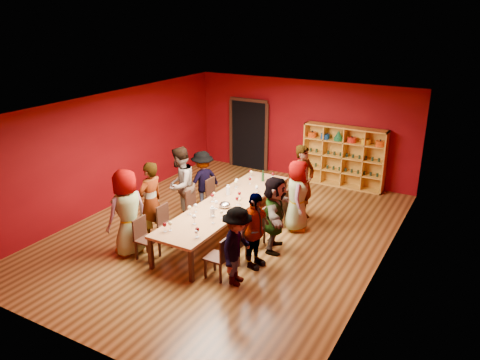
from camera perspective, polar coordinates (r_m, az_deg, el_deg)
name	(u,v)px	position (r m, az deg, el deg)	size (l,w,h in m)	color
room_shell	(227,172)	(10.54, -1.62, 0.97)	(7.10, 9.10, 3.04)	#573617
tasting_table	(227,205)	(10.83, -1.58, -3.03)	(1.10, 4.50, 0.75)	#A16F43
doorway	(249,134)	(15.19, 1.15, 5.57)	(1.40, 0.17, 2.30)	black
shelving_unit	(344,154)	(13.95, 12.58, 3.14)	(2.40, 0.40, 1.80)	gold
chair_person_left_0	(144,236)	(10.04, -11.61, -6.72)	(0.42, 0.42, 0.89)	black
person_left_0	(127,213)	(10.11, -13.58, -3.87)	(0.92, 0.50, 1.89)	#141C38
chair_person_left_1	(167,222)	(10.57, -8.90, -5.11)	(0.42, 0.42, 0.89)	black
person_left_1	(151,201)	(10.65, -10.83, -2.55)	(0.67, 0.49, 1.83)	beige
chair_person_left_2	(195,205)	(11.35, -5.56, -3.09)	(0.42, 0.42, 0.89)	black
person_left_2	(180,185)	(11.40, -7.30, -0.61)	(0.92, 0.51, 1.89)	#121834
chair_person_left_3	(214,193)	(12.03, -3.19, -1.65)	(0.42, 0.42, 0.89)	black
person_left_3	(203,181)	(12.10, -4.57, -0.08)	(1.02, 0.42, 1.57)	#C78591
chair_person_right_0	(221,255)	(9.14, -2.35, -9.15)	(0.42, 0.42, 0.89)	black
person_right_0	(237,246)	(8.84, -0.35, -8.10)	(1.01, 0.42, 1.57)	#CA878F
chair_person_right_1	(239,240)	(9.67, -0.15, -7.36)	(0.42, 0.42, 0.89)	black
person_right_1	(254,231)	(9.38, 1.75, -6.19)	(0.94, 0.43, 1.61)	#141537
chair_person_right_2	(257,225)	(10.33, 2.15, -5.48)	(0.42, 0.42, 0.89)	black
person_right_2	(275,214)	(10.02, 4.25, -4.15)	(1.57, 0.45, 1.70)	silver
chair_person_right_3	(280,206)	(11.29, 4.88, -3.21)	(0.42, 0.42, 0.89)	black
person_right_3	(297,196)	(11.00, 6.98, -1.90)	(0.84, 0.46, 1.72)	#CC8898
chair_person_right_4	(290,197)	(11.83, 6.16, -2.13)	(0.42, 0.42, 0.89)	black
person_right_4	(303,183)	(11.55, 7.64, -0.34)	(0.69, 0.51, 1.90)	#517BA7
wine_glass_0	(165,225)	(9.51, -9.18, -5.45)	(0.08, 0.08, 0.21)	white
wine_glass_1	(170,224)	(9.53, -8.51, -5.29)	(0.09, 0.09, 0.21)	white
wine_glass_2	(239,194)	(10.93, -0.07, -1.69)	(0.08, 0.08, 0.20)	white
wine_glass_3	(257,187)	(11.38, 2.06, -0.84)	(0.07, 0.07, 0.18)	white
wine_glass_4	(212,196)	(10.81, -3.39, -1.93)	(0.08, 0.08, 0.21)	white
wine_glass_5	(194,217)	(9.74, -5.62, -4.54)	(0.09, 0.09, 0.22)	white
wine_glass_6	(251,172)	(12.36, 1.36, 0.94)	(0.08, 0.08, 0.19)	white
wine_glass_7	(221,212)	(9.98, -2.28, -3.97)	(0.08, 0.08, 0.19)	white
wine_glass_8	(273,174)	(12.19, 4.03, 0.67)	(0.08, 0.08, 0.21)	white
wine_glass_9	(213,217)	(9.77, -3.32, -4.55)	(0.08, 0.08, 0.19)	white
wine_glass_10	(196,206)	(10.31, -5.44, -3.18)	(0.08, 0.08, 0.20)	white
wine_glass_11	(250,179)	(11.89, 1.21, 0.10)	(0.07, 0.07, 0.18)	white
wine_glass_12	(197,230)	(9.22, -5.23, -6.08)	(0.09, 0.09, 0.21)	white
wine_glass_13	(257,188)	(11.26, 2.04, -1.00)	(0.08, 0.08, 0.20)	white
wine_glass_14	(216,203)	(10.43, -2.93, -2.77)	(0.09, 0.09, 0.21)	white
wine_glass_15	(237,181)	(11.69, -0.42, -0.10)	(0.09, 0.09, 0.22)	white
wine_glass_16	(214,194)	(10.97, -3.19, -1.72)	(0.07, 0.07, 0.18)	white
wine_glass_17	(190,208)	(10.21, -6.16, -3.43)	(0.08, 0.08, 0.21)	white
wine_glass_18	(272,178)	(11.98, 3.97, 0.24)	(0.08, 0.08, 0.19)	white
wine_glass_19	(236,183)	(11.60, -0.55, -0.33)	(0.08, 0.08, 0.21)	white
wine_glass_20	(237,199)	(10.60, -0.33, -2.33)	(0.09, 0.09, 0.22)	white
wine_glass_21	(196,232)	(9.19, -5.37, -6.37)	(0.07, 0.07, 0.18)	white
wine_glass_22	(240,200)	(10.59, -0.03, -2.46)	(0.08, 0.08, 0.19)	white
wine_glass_23	(250,172)	(12.37, 1.28, 1.01)	(0.08, 0.08, 0.20)	white
spittoon_bowl	(225,205)	(10.54, -1.87, -3.05)	(0.26, 0.26, 0.14)	#B6B8BD
carafe_a	(228,190)	(11.22, -1.46, -1.26)	(0.12, 0.12, 0.25)	white
carafe_b	(212,212)	(10.03, -3.38, -3.97)	(0.12, 0.12, 0.26)	white
wine_bottle	(263,177)	(12.11, 2.81, 0.38)	(0.09, 0.09, 0.30)	#14381C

